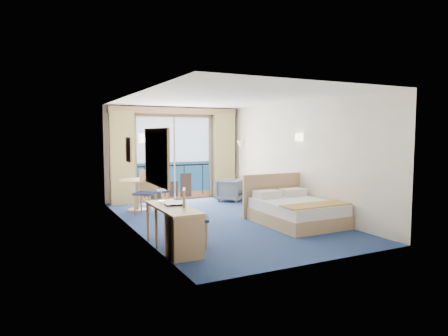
% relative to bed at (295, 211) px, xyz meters
% --- Properties ---
extents(floor, '(6.50, 6.50, 0.00)m').
position_rel_bed_xyz_m(floor, '(-1.25, 0.97, -0.28)').
color(floor, navy).
rests_on(floor, ground).
extents(room_walls, '(4.04, 6.54, 2.72)m').
position_rel_bed_xyz_m(room_walls, '(-1.25, 0.97, 1.50)').
color(room_walls, beige).
rests_on(room_walls, ground).
extents(balcony_door, '(2.36, 0.03, 2.52)m').
position_rel_bed_xyz_m(balcony_door, '(-1.26, 4.18, 0.86)').
color(balcony_door, navy).
rests_on(balcony_door, room_walls).
extents(curtain_left, '(0.65, 0.22, 2.55)m').
position_rel_bed_xyz_m(curtain_left, '(-2.80, 4.04, 1.00)').
color(curtain_left, tan).
rests_on(curtain_left, room_walls).
extents(curtain_right, '(0.65, 0.22, 2.55)m').
position_rel_bed_xyz_m(curtain_right, '(0.30, 4.04, 1.00)').
color(curtain_right, tan).
rests_on(curtain_right, room_walls).
extents(pelmet, '(3.80, 0.25, 0.18)m').
position_rel_bed_xyz_m(pelmet, '(-1.25, 4.07, 2.30)').
color(pelmet, tan).
rests_on(pelmet, room_walls).
extents(mirror, '(0.05, 1.25, 0.95)m').
position_rel_bed_xyz_m(mirror, '(-3.22, -0.53, 1.27)').
color(mirror, tan).
rests_on(mirror, room_walls).
extents(wall_print, '(0.04, 0.42, 0.52)m').
position_rel_bed_xyz_m(wall_print, '(-3.22, 1.42, 1.32)').
color(wall_print, tan).
rests_on(wall_print, room_walls).
extents(sconce_left, '(0.18, 0.18, 0.18)m').
position_rel_bed_xyz_m(sconce_left, '(-3.19, 0.37, 1.57)').
color(sconce_left, '#FFEEB2').
rests_on(sconce_left, room_walls).
extents(sconce_right, '(0.18, 0.18, 0.18)m').
position_rel_bed_xyz_m(sconce_right, '(0.69, 0.82, 1.57)').
color(sconce_right, '#FFEEB2').
rests_on(sconce_right, room_walls).
extents(bed, '(1.59, 1.89, 1.00)m').
position_rel_bed_xyz_m(bed, '(0.00, 0.00, 0.00)').
color(bed, tan).
rests_on(bed, ground).
extents(nightstand, '(0.38, 0.36, 0.50)m').
position_rel_bed_xyz_m(nightstand, '(0.54, 1.34, -0.03)').
color(nightstand, tan).
rests_on(nightstand, ground).
extents(phone, '(0.19, 0.15, 0.08)m').
position_rel_bed_xyz_m(phone, '(0.57, 1.34, 0.26)').
color(phone, silver).
rests_on(phone, nightstand).
extents(armchair, '(0.96, 0.97, 0.63)m').
position_rel_bed_xyz_m(armchair, '(0.07, 3.18, 0.04)').
color(armchair, '#4A515A').
rests_on(armchair, ground).
extents(floor_lamp, '(0.24, 0.24, 1.72)m').
position_rel_bed_xyz_m(floor_lamp, '(0.63, 3.60, 1.02)').
color(floor_lamp, silver).
rests_on(floor_lamp, ground).
extents(desk, '(0.53, 1.53, 0.72)m').
position_rel_bed_xyz_m(desk, '(-2.98, -1.03, 0.12)').
color(desk, tan).
rests_on(desk, ground).
extents(desk_chair, '(0.57, 0.56, 1.00)m').
position_rel_bed_xyz_m(desk_chair, '(-2.67, -0.64, 0.28)').
color(desk_chair, '#1F274A').
rests_on(desk_chair, ground).
extents(folder, '(0.32, 0.25, 0.03)m').
position_rel_bed_xyz_m(folder, '(-2.91, -0.48, 0.45)').
color(folder, black).
rests_on(folder, desk).
extents(desk_lamp, '(0.11, 0.11, 0.41)m').
position_rel_bed_xyz_m(desk_lamp, '(-3.03, -0.17, 0.74)').
color(desk_lamp, silver).
rests_on(desk_lamp, desk).
extents(round_table, '(0.87, 0.87, 0.78)m').
position_rel_bed_xyz_m(round_table, '(-2.68, 2.98, 0.31)').
color(round_table, tan).
rests_on(round_table, ground).
extents(table_chair_a, '(0.52, 0.51, 1.00)m').
position_rel_bed_xyz_m(table_chair_a, '(-2.24, 2.78, 0.29)').
color(table_chair_a, '#1F274A').
rests_on(table_chair_a, ground).
extents(table_chair_b, '(0.64, 0.64, 1.05)m').
position_rel_bed_xyz_m(table_chair_b, '(-2.57, 2.48, 0.31)').
color(table_chair_b, '#1F274A').
rests_on(table_chair_b, ground).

